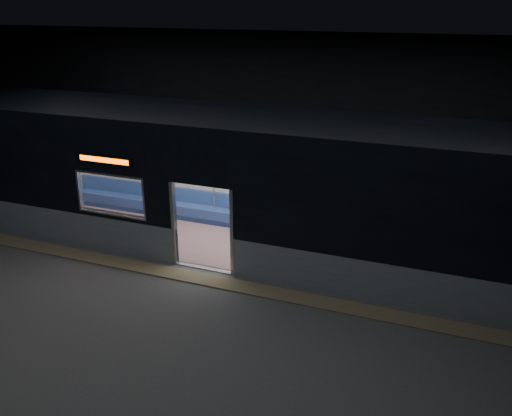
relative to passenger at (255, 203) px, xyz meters
The scene contains 7 objects.
station_floor 3.65m from the passenger, 94.58° to the right, with size 24.00×14.00×0.01m, color #47494C.
station_envelope 4.57m from the passenger, 94.58° to the right, with size 24.00×14.00×5.00m.
tactile_strip 3.11m from the passenger, 95.41° to the right, with size 22.80×0.50×0.03m, color #8C7F59.
metro_car 1.48m from the passenger, 105.86° to the right, with size 18.00×3.04×3.35m.
passenger is the anchor object (origin of this frame).
handbag 0.26m from the passenger, 100.15° to the right, with size 0.29×0.25×0.14m, color black.
transit_map 3.27m from the passenger, ahead, with size 1.11×0.03×0.72m, color white.
Camera 1 is at (5.23, -9.00, 5.85)m, focal length 38.00 mm.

